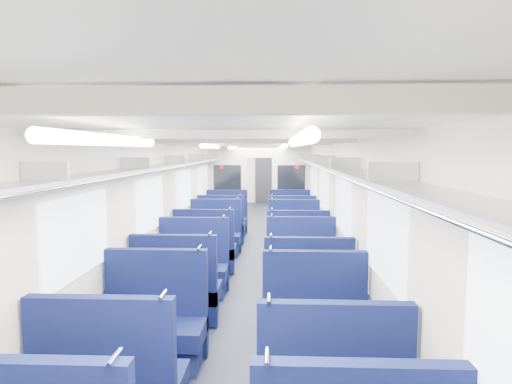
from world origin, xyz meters
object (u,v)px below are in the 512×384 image
seat_7 (315,332)px  seat_11 (301,269)px  seat_12 (205,252)px  seat_19 (290,220)px  seat_8 (177,294)px  seat_15 (294,238)px  seat_18 (226,221)px  seat_10 (193,271)px  seat_13 (298,254)px  end_door (264,179)px  seat_9 (308,298)px  seat_6 (154,328)px  seat_17 (292,229)px  bulkhead (259,186)px  seat_16 (221,228)px  seat_14 (215,238)px

seat_7 → seat_11: (0.00, 2.28, 0.00)m
seat_12 → seat_19: (1.66, 3.60, 0.00)m
seat_8 → seat_15: 3.92m
seat_18 → seat_10: bearing=-90.0°
seat_10 → seat_12: size_ratio=1.00×
seat_8 → seat_13: (1.66, 2.22, 0.00)m
seat_19 → end_door: bearing=97.0°
seat_9 → seat_11: size_ratio=1.00×
seat_6 → seat_12: (0.00, 3.34, 0.00)m
seat_6 → seat_19: same height
end_door → seat_17: 8.10m
bulkhead → seat_16: 2.16m
seat_7 → seat_19: 6.95m
seat_19 → seat_15: bearing=-90.0°
seat_8 → seat_13: 2.77m
seat_15 → seat_17: same height
seat_7 → seat_18: bearing=103.8°
seat_8 → seat_9: same height
end_door → seat_19: 6.84m
seat_15 → seat_19: same height
end_door → seat_11: (0.83, -11.44, -0.63)m
end_door → seat_6: end_door is taller
seat_11 → seat_14: (-1.66, 2.36, 0.00)m
bulkhead → seat_13: bearing=-78.9°
seat_17 → seat_15: bearing=-90.0°
seat_9 → seat_10: size_ratio=1.00×
seat_9 → seat_18: 6.02m
end_door → seat_14: 9.13m
seat_9 → seat_19: size_ratio=1.00×
seat_17 → seat_14: bearing=-147.9°
end_door → seat_9: (0.83, -12.72, -0.63)m
seat_13 → seat_19: bearing=90.0°
seat_19 → seat_10: bearing=-109.1°
seat_9 → seat_19: (0.00, 5.96, 0.00)m
seat_6 → seat_7: 1.66m
seat_8 → seat_14: same height
seat_7 → seat_19: same height
seat_8 → bulkhead: bearing=82.7°
seat_14 → seat_15: same height
seat_7 → seat_16: (-1.66, 5.73, 0.00)m
seat_14 → seat_6: bearing=-90.0°
end_door → seat_9: bearing=-86.3°
seat_12 → seat_14: bearing=90.0°
seat_15 → seat_18: (-1.66, 2.15, 0.00)m
seat_10 → seat_13: bearing=34.5°
seat_7 → seat_19: (0.00, 6.95, 0.00)m
seat_7 → seat_10: bearing=127.7°
seat_9 → seat_15: same height
seat_9 → seat_16: bearing=109.3°
seat_9 → seat_17: 4.69m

